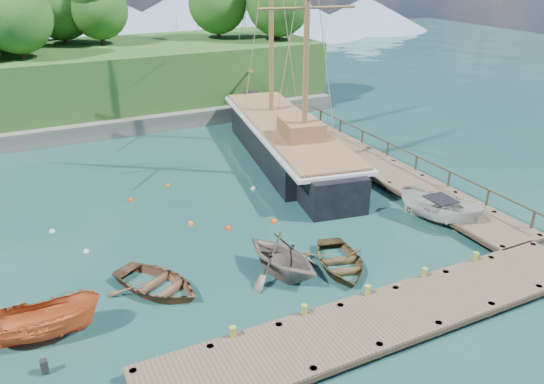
{
  "coord_description": "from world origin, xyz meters",
  "views": [
    {
      "loc": [
        -9.58,
        -19.72,
        13.46
      ],
      "look_at": [
        1.66,
        3.15,
        2.0
      ],
      "focal_mm": 35.0,
      "sensor_mm": 36.0,
      "label": 1
    }
  ],
  "objects_px": {
    "motorboat_orange": "(44,339)",
    "cabin_boat_white": "(438,222)",
    "rowboat_2": "(340,268)",
    "schooner": "(286,144)",
    "rowboat_1": "(282,274)",
    "rowboat_0": "(158,290)"
  },
  "relations": [
    {
      "from": "rowboat_1",
      "to": "rowboat_0",
      "type": "bearing_deg",
      "value": 150.55
    },
    {
      "from": "rowboat_2",
      "to": "rowboat_0",
      "type": "bearing_deg",
      "value": -177.45
    },
    {
      "from": "rowboat_1",
      "to": "motorboat_orange",
      "type": "distance_m",
      "value": 10.23
    },
    {
      "from": "rowboat_0",
      "to": "rowboat_1",
      "type": "bearing_deg",
      "value": -45.04
    },
    {
      "from": "rowboat_0",
      "to": "schooner",
      "type": "height_order",
      "value": "schooner"
    },
    {
      "from": "motorboat_orange",
      "to": "cabin_boat_white",
      "type": "height_order",
      "value": "cabin_boat_white"
    },
    {
      "from": "rowboat_2",
      "to": "motorboat_orange",
      "type": "distance_m",
      "value": 12.96
    },
    {
      "from": "rowboat_1",
      "to": "cabin_boat_white",
      "type": "height_order",
      "value": "rowboat_1"
    },
    {
      "from": "motorboat_orange",
      "to": "schooner",
      "type": "height_order",
      "value": "schooner"
    },
    {
      "from": "rowboat_0",
      "to": "rowboat_1",
      "type": "distance_m",
      "value": 5.62
    },
    {
      "from": "schooner",
      "to": "rowboat_1",
      "type": "bearing_deg",
      "value": -108.45
    },
    {
      "from": "cabin_boat_white",
      "to": "schooner",
      "type": "distance_m",
      "value": 13.06
    },
    {
      "from": "motorboat_orange",
      "to": "cabin_boat_white",
      "type": "bearing_deg",
      "value": -80.85
    },
    {
      "from": "rowboat_2",
      "to": "cabin_boat_white",
      "type": "distance_m",
      "value": 7.5
    },
    {
      "from": "motorboat_orange",
      "to": "schooner",
      "type": "xyz_separation_m",
      "value": [
        17.5,
        13.51,
        1.07
      ]
    },
    {
      "from": "motorboat_orange",
      "to": "cabin_boat_white",
      "type": "relative_size",
      "value": 0.94
    },
    {
      "from": "rowboat_2",
      "to": "cabin_boat_white",
      "type": "height_order",
      "value": "cabin_boat_white"
    },
    {
      "from": "rowboat_1",
      "to": "motorboat_orange",
      "type": "height_order",
      "value": "rowboat_1"
    },
    {
      "from": "rowboat_0",
      "to": "rowboat_2",
      "type": "relative_size",
      "value": 1.04
    },
    {
      "from": "rowboat_2",
      "to": "motorboat_orange",
      "type": "xyz_separation_m",
      "value": [
        -12.94,
        0.72,
        0.0
      ]
    },
    {
      "from": "rowboat_1",
      "to": "motorboat_orange",
      "type": "bearing_deg",
      "value": 163.57
    },
    {
      "from": "motorboat_orange",
      "to": "cabin_boat_white",
      "type": "xyz_separation_m",
      "value": [
        20.29,
        0.79,
        0.0
      ]
    }
  ]
}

